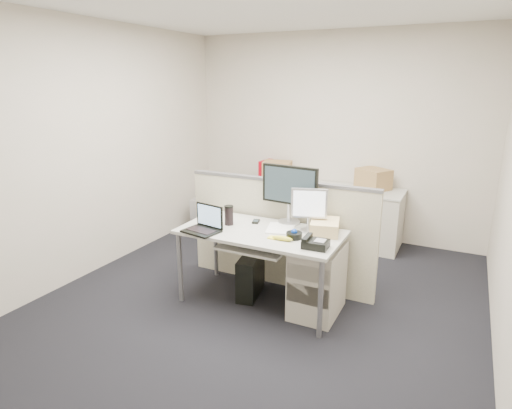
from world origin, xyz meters
The scene contains 27 objects.
floor centered at (0.00, 0.00, -0.01)m, with size 4.00×4.50×0.01m, color black.
wall_back centered at (0.00, 2.25, 1.35)m, with size 4.00×0.02×2.70m, color beige.
wall_front centered at (0.00, -2.25, 1.35)m, with size 4.00×0.02×2.70m, color beige.
wall_left centered at (-2.00, 0.00, 1.35)m, with size 0.02×4.50×2.70m, color beige.
desk centered at (0.00, 0.00, 0.66)m, with size 1.50×0.75×0.73m.
keyboard_tray centered at (0.00, -0.18, 0.62)m, with size 0.62×0.32×0.02m, color beige.
drawer_pedestal centered at (0.55, 0.05, 0.33)m, with size 0.40×0.55×0.65m, color #ABA193.
cubicle_partition centered at (0.00, 0.45, 0.55)m, with size 2.00×0.06×1.10m, color beige.
back_counter centered at (0.00, 1.93, 0.36)m, with size 2.00×0.60×0.72m, color #ABA193.
monitor_main centered at (0.15, 0.32, 1.02)m, with size 0.57×0.22×0.57m, color black.
monitor_small centered at (0.40, 0.18, 0.93)m, with size 0.33×0.16×0.40m, color #B7B7BC.
laptop centered at (-0.47, -0.28, 0.85)m, with size 0.32×0.24×0.24m, color black.
trackball centered at (0.35, -0.05, 0.76)m, with size 0.14×0.14×0.05m, color black.
desk_phone centered at (0.59, -0.18, 0.76)m, with size 0.21×0.17×0.07m, color black.
paper_stack centered at (0.15, 0.12, 0.74)m, with size 0.25×0.31×0.01m, color white.
sticky_pad centered at (0.18, -0.13, 0.74)m, with size 0.07×0.07×0.01m, color yellow.
travel_mug centered at (-0.35, 0.02, 0.82)m, with size 0.08×0.08×0.18m, color black.
banana centered at (0.28, -0.15, 0.75)m, with size 0.19×0.05×0.04m, color #FBFC35.
cellphone centered at (-0.15, 0.20, 0.74)m, with size 0.06×0.12×0.02m, color black.
manila_folders centered at (0.55, 0.20, 0.79)m, with size 0.25×0.32×0.12m, color #EFD082.
keyboard centered at (0.02, -0.14, 0.64)m, with size 0.41×0.15×0.02m, color black.
pc_tower_desk centered at (-0.15, 0.08, 0.21)m, with size 0.18×0.44×0.41m, color black.
pc_tower_spare_dark centered at (-1.45, 1.63, 0.20)m, with size 0.17×0.43×0.41m, color black.
pc_tower_spare_silver centered at (-1.70, 1.63, 0.23)m, with size 0.20×0.49×0.46m, color #B7B7BC.
cardboard_box_left centered at (-0.70, 1.98, 0.86)m, with size 0.38×0.28×0.28m, color #A07448.
cardboard_box_right centered at (0.60, 2.05, 0.86)m, with size 0.38×0.30×0.28m, color #A07448.
red_binder centered at (-0.90, 2.03, 0.86)m, with size 0.07×0.29×0.27m, color #99010F.
Camera 1 is at (1.62, -3.37, 2.06)m, focal length 30.00 mm.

